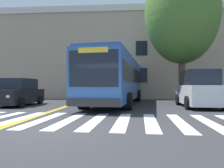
{
  "coord_description": "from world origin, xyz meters",
  "views": [
    {
      "loc": [
        2.47,
        -6.49,
        1.33
      ],
      "look_at": [
        1.26,
        8.29,
        1.44
      ],
      "focal_mm": 35.0,
      "sensor_mm": 36.0,
      "label": 1
    }
  ],
  "objects": [
    {
      "name": "lane_line_yellow_inner",
      "position": [
        -1.66,
        15.78,
        0.0
      ],
      "size": [
        0.12,
        36.0,
        0.01
      ],
      "primitive_type": "cube",
      "color": "gold",
      "rests_on": "ground"
    },
    {
      "name": "street_tree_curbside_large",
      "position": [
        6.16,
        9.32,
        6.55
      ],
      "size": [
        7.21,
        7.49,
        10.25
      ],
      "color": "brown",
      "rests_on": "ground"
    },
    {
      "name": "building_facade",
      "position": [
        3.59,
        18.4,
        4.65
      ],
      "size": [
        38.08,
        7.62,
        9.3
      ],
      "color": "tan",
      "rests_on": "ground"
    },
    {
      "name": "car_black_near_lane",
      "position": [
        -4.91,
        7.49,
        0.83
      ],
      "size": [
        2.08,
        4.24,
        1.8
      ],
      "color": "black",
      "rests_on": "ground"
    },
    {
      "name": "city_bus",
      "position": [
        1.54,
        9.27,
        1.81
      ],
      "size": [
        3.98,
        12.54,
        3.32
      ],
      "color": "#2D5699",
      "rests_on": "ground"
    },
    {
      "name": "car_white_far_lane",
      "position": [
        6.68,
        7.26,
        1.07
      ],
      "size": [
        2.32,
        4.7,
        2.26
      ],
      "color": "white",
      "rests_on": "ground"
    },
    {
      "name": "lane_line_yellow_outer",
      "position": [
        -1.5,
        15.78,
        0.0
      ],
      "size": [
        0.12,
        36.0,
        0.01
      ],
      "primitive_type": "cube",
      "color": "gold",
      "rests_on": "ground"
    },
    {
      "name": "crosswalk",
      "position": [
        -0.38,
        1.78,
        0.0
      ],
      "size": [
        14.07,
        4.77,
        0.01
      ],
      "color": "white",
      "rests_on": "ground"
    },
    {
      "name": "ground_plane",
      "position": [
        0.0,
        0.0,
        0.0
      ],
      "size": [
        120.0,
        120.0,
        0.0
      ],
      "primitive_type": "plane",
      "color": "#303033"
    }
  ]
}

